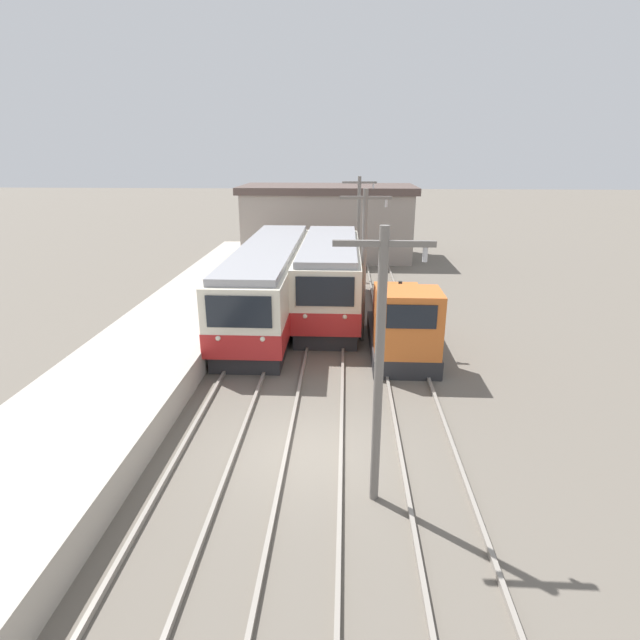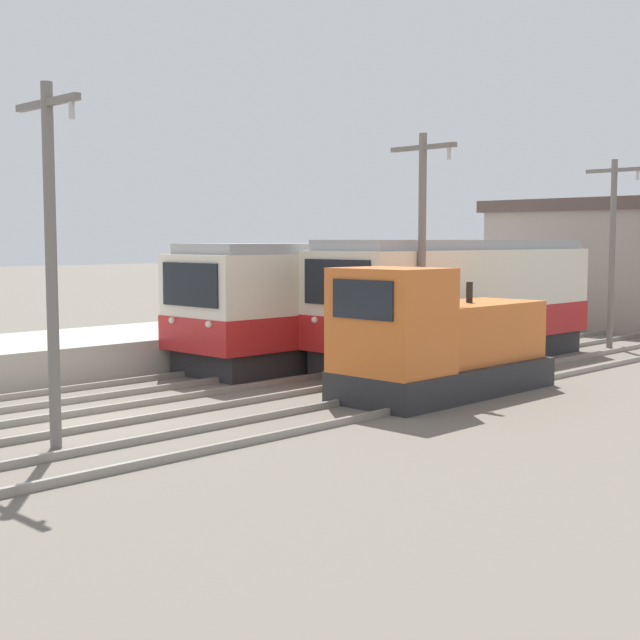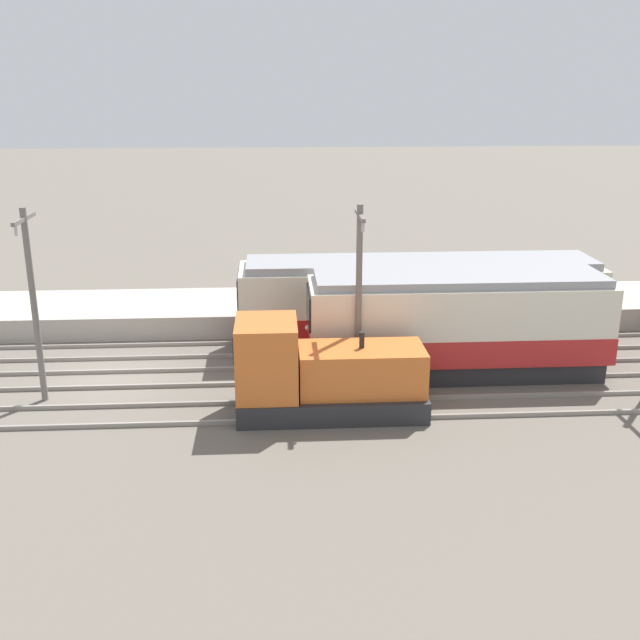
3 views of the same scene
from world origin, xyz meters
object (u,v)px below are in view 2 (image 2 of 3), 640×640
(commuter_train_left, at_px, (368,304))
(shunting_locomotive, at_px, (437,344))
(commuter_train_center, at_px, (457,306))
(catenary_mast_far, at_px, (613,245))
(catenary_mast_near, at_px, (51,250))
(catenary_mast_mid, at_px, (422,247))

(commuter_train_left, xyz_separation_m, shunting_locomotive, (5.80, -4.13, -0.43))
(commuter_train_left, xyz_separation_m, commuter_train_center, (2.80, 0.79, 0.04))
(catenary_mast_far, bearing_deg, catenary_mast_near, -90.00)
(commuter_train_center, distance_m, catenary_mast_far, 6.95)
(commuter_train_center, xyz_separation_m, catenary_mast_far, (1.51, 6.56, 1.76))
(shunting_locomotive, bearing_deg, catenary_mast_far, 97.40)
(shunting_locomotive, bearing_deg, commuter_train_center, 121.37)
(commuter_train_left, distance_m, catenary_mast_far, 8.71)
(commuter_train_left, height_order, catenary_mast_near, catenary_mast_near)
(commuter_train_left, distance_m, catenary_mast_near, 13.80)
(catenary_mast_near, distance_m, catenary_mast_far, 20.33)
(commuter_train_left, xyz_separation_m, catenary_mast_far, (4.31, 7.35, 1.80))
(commuter_train_left, xyz_separation_m, catenary_mast_mid, (4.31, -2.82, 1.80))
(catenary_mast_far, bearing_deg, shunting_locomotive, -82.60)
(catenary_mast_mid, bearing_deg, catenary_mast_near, -90.00)
(commuter_train_left, bearing_deg, commuter_train_center, 15.81)
(shunting_locomotive, xyz_separation_m, catenary_mast_mid, (-1.49, 1.31, 2.23))
(catenary_mast_mid, xyz_separation_m, catenary_mast_far, (0.00, 10.17, 0.00))
(shunting_locomotive, bearing_deg, catenary_mast_mid, 138.72)
(catenary_mast_near, bearing_deg, catenary_mast_far, 90.00)
(commuter_train_center, distance_m, shunting_locomotive, 5.78)
(commuter_train_left, bearing_deg, catenary_mast_near, -71.64)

